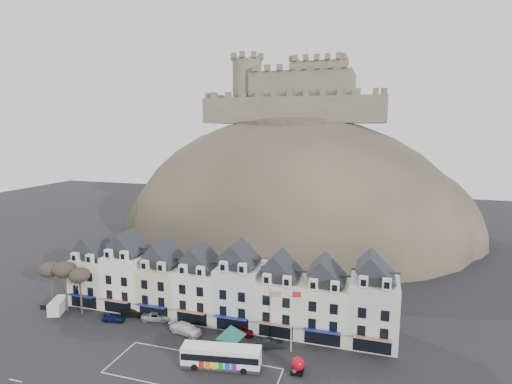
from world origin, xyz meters
TOP-DOWN VIEW (x-y plane):
  - ground at (0.00, 0.00)m, footprint 300.00×300.00m
  - coach_bay_markings at (2.00, 1.25)m, footprint 22.00×7.50m
  - townhouse_terrace at (0.15, 15.97)m, footprint 54.40×9.35m
  - castle_hill at (1.25, 68.95)m, footprint 100.00×76.00m
  - castle at (0.51, 75.93)m, footprint 50.20×22.20m
  - tree_left_far at (-29.00, 10.50)m, footprint 3.61×3.61m
  - tree_left_mid at (-26.00, 10.50)m, footprint 3.78×3.78m
  - tree_left_near at (-23.00, 10.50)m, footprint 3.43×3.43m
  - bus at (5.20, 3.03)m, footprint 10.54×4.08m
  - bus_shelter at (5.21, 6.57)m, footprint 6.41×6.41m
  - red_buoy at (14.89, 4.73)m, footprint 1.78×1.78m
  - flagpole at (13.14, 9.38)m, footprint 1.28×0.39m
  - white_van at (-27.17, 9.79)m, footprint 3.50×4.91m
  - planter_west at (14.58, 4.18)m, footprint 0.99×0.73m
  - planter_east at (14.78, 4.76)m, footprint 0.96×0.67m
  - car_navy at (-16.00, 9.53)m, footprint 3.81×2.04m
  - car_black at (-13.99, 11.96)m, footprint 4.08×2.26m
  - car_silver at (-9.60, 11.98)m, footprint 5.18×3.28m
  - car_white at (-3.22, 9.50)m, footprint 5.64×3.30m
  - car_maroon at (4.80, 11.00)m, footprint 4.65×3.33m
  - car_charcoal at (10.00, 9.50)m, footprint 3.99×2.61m

SIDE VIEW (x-z plane):
  - ground at x=0.00m, z-range 0.00..0.00m
  - coach_bay_markings at x=2.00m, z-range -0.01..0.01m
  - castle_hill at x=1.25m, z-range -33.89..34.11m
  - planter_west at x=14.58m, z-range -0.02..0.87m
  - planter_east at x=14.78m, z-range -0.02..0.94m
  - car_navy at x=-16.00m, z-range 0.00..1.23m
  - car_charcoal at x=10.00m, z-range 0.00..1.24m
  - car_black at x=-13.99m, z-range 0.00..1.27m
  - car_silver at x=-9.60m, z-range 0.00..1.35m
  - car_maroon at x=4.80m, z-range 0.00..1.47m
  - car_white at x=-3.22m, z-range 0.00..1.54m
  - white_van at x=-27.17m, z-range 0.00..2.06m
  - red_buoy at x=14.89m, z-range 0.02..2.23m
  - bus at x=5.20m, z-range 0.15..3.06m
  - bus_shelter at x=5.21m, z-range 1.14..5.25m
  - flagpole at x=13.14m, z-range 0.64..9.69m
  - townhouse_terrace at x=0.15m, z-range -0.60..11.20m
  - tree_left_near at x=-23.00m, z-range 2.64..10.47m
  - tree_left_far at x=-29.00m, z-range 2.78..11.02m
  - tree_left_mid at x=-26.00m, z-range 2.92..11.56m
  - castle at x=0.51m, z-range 29.19..51.19m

